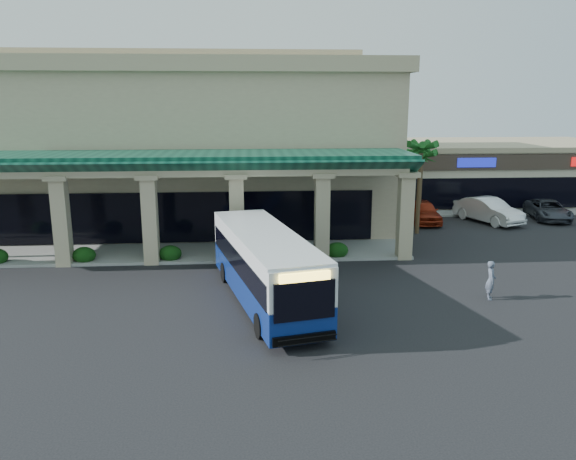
{
  "coord_description": "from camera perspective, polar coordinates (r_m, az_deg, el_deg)",
  "views": [
    {
      "loc": [
        -2.4,
        -23.75,
        8.44
      ],
      "look_at": [
        -0.47,
        3.07,
        2.2
      ],
      "focal_mm": 35.0,
      "sensor_mm": 36.0,
      "label": 1
    }
  ],
  "objects": [
    {
      "name": "main_building",
      "position": [
        40.24,
        -12.27,
        8.83
      ],
      "size": [
        30.8,
        14.8,
        11.35
      ],
      "primitive_type": null,
      "color": "tan",
      "rests_on": "ground"
    },
    {
      "name": "transit_bus",
      "position": [
        23.79,
        -2.35,
        -3.86
      ],
      "size": [
        4.91,
        11.18,
        3.04
      ],
      "primitive_type": null,
      "rotation": [
        0.0,
        0.0,
        0.23
      ],
      "color": "navy",
      "rests_on": "ground"
    },
    {
      "name": "arcade",
      "position": [
        31.56,
        -14.29,
        2.46
      ],
      "size": [
        30.0,
        6.2,
        5.7
      ],
      "primitive_type": null,
      "color": "#0A3C2D",
      "rests_on": "ground"
    },
    {
      "name": "strip_mall",
      "position": [
        52.27,
        18.97,
        5.78
      ],
      "size": [
        22.5,
        12.5,
        4.9
      ],
      "primitive_type": null,
      "color": "beige",
      "rests_on": "ground"
    },
    {
      "name": "car_silver",
      "position": [
        40.62,
        13.51,
        1.86
      ],
      "size": [
        2.05,
        4.73,
        1.59
      ],
      "primitive_type": "imported",
      "rotation": [
        0.0,
        0.0,
        -0.04
      ],
      "color": "maroon",
      "rests_on": "ground"
    },
    {
      "name": "ground",
      "position": [
        25.32,
        1.56,
        -6.41
      ],
      "size": [
        110.0,
        110.0,
        0.0
      ],
      "primitive_type": "plane",
      "color": "black"
    },
    {
      "name": "palm_0",
      "position": [
        36.78,
        13.2,
        4.69
      ],
      "size": [
        2.4,
        2.4,
        6.6
      ],
      "primitive_type": null,
      "color": "#16541A",
      "rests_on": "ground"
    },
    {
      "name": "pedestrian",
      "position": [
        25.87,
        19.91,
        -4.8
      ],
      "size": [
        0.55,
        0.7,
        1.7
      ],
      "primitive_type": "imported",
      "rotation": [
        0.0,
        0.0,
        1.32
      ],
      "color": "#4E586B",
      "rests_on": "ground"
    },
    {
      "name": "palm_1",
      "position": [
        39.97,
        13.28,
        4.75
      ],
      "size": [
        2.4,
        2.4,
        5.8
      ],
      "primitive_type": null,
      "color": "#16541A",
      "rests_on": "ground"
    },
    {
      "name": "car_gray",
      "position": [
        44.76,
        24.9,
        1.88
      ],
      "size": [
        3.17,
        5.33,
        1.39
      ],
      "primitive_type": "imported",
      "rotation": [
        0.0,
        0.0,
        -0.18
      ],
      "color": "#383C46",
      "rests_on": "ground"
    },
    {
      "name": "broadleaf_tree",
      "position": [
        44.29,
        8.86,
        5.08
      ],
      "size": [
        2.6,
        2.6,
        4.81
      ],
      "primitive_type": null,
      "color": "black",
      "rests_on": "ground"
    },
    {
      "name": "car_white",
      "position": [
        41.96,
        19.69,
        1.9
      ],
      "size": [
        3.69,
        5.54,
        1.73
      ],
      "primitive_type": "imported",
      "rotation": [
        0.0,
        0.0,
        0.39
      ],
      "color": "white",
      "rests_on": "ground"
    }
  ]
}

